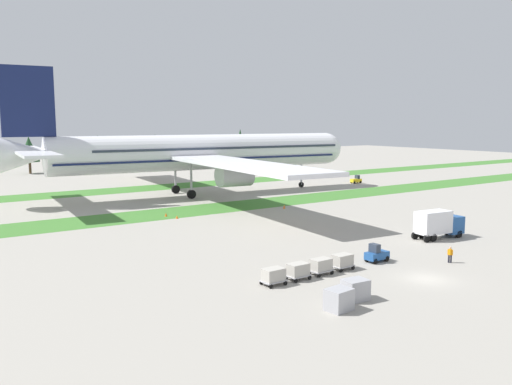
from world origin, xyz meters
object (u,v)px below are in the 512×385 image
airliner (193,152)px  cargo_dolly_lead (342,260)px  baggage_tug (376,254)px  cargo_dolly_third (298,270)px  uld_container_0 (339,299)px  taxiway_marker_0 (177,217)px  catering_truck (438,223)px  taxiway_marker_2 (166,215)px  ground_crew_marshaller (450,254)px  cargo_dolly_fourth (273,275)px  pushback_tractor (356,180)px  taxiway_marker_1 (284,207)px  uld_container_1 (355,290)px  cargo_dolly_second (321,265)px

airliner → cargo_dolly_lead: bearing=-7.9°
baggage_tug → cargo_dolly_lead: baggage_tug is taller
cargo_dolly_third → uld_container_0: (-2.47, -8.18, -0.05)m
taxiway_marker_0 → catering_truck: bearing=-55.6°
catering_truck → taxiway_marker_2: 40.32m
baggage_tug → cargo_dolly_third: 10.83m
cargo_dolly_lead → uld_container_0: 11.73m
uld_container_0 → taxiway_marker_2: bearing=82.1°
ground_crew_marshaller → taxiway_marker_0: size_ratio=3.72×
cargo_dolly_fourth → catering_truck: size_ratio=0.31×
taxiway_marker_2 → pushback_tractor: bearing=15.0°
baggage_tug → catering_truck: size_ratio=0.37×
pushback_tractor → taxiway_marker_1: 41.55m
uld_container_0 → taxiway_marker_0: (6.91, 43.05, -0.64)m
pushback_tractor → taxiway_marker_2: pushback_tractor is taller
uld_container_0 → taxiway_marker_2: size_ratio=3.73×
cargo_dolly_lead → uld_container_1: bearing=-38.1°
cargo_dolly_second → pushback_tractor: 77.86m
airliner → baggage_tug: (-7.82, -56.06, -7.79)m
ground_crew_marshaller → uld_container_1: 16.78m
cargo_dolly_second → cargo_dolly_third: bearing=-90.0°
cargo_dolly_lead → taxiway_marker_1: (17.87, 32.95, -0.59)m
cargo_dolly_second → uld_container_1: (-2.55, -7.22, -0.05)m
cargo_dolly_lead → catering_truck: 20.28m
cargo_dolly_third → taxiway_marker_1: bearing=143.1°
taxiway_marker_1 → taxiway_marker_2: 20.31m
baggage_tug → pushback_tractor: (49.47, 52.44, 0.00)m
catering_truck → taxiway_marker_2: catering_truck is taller
uld_container_0 → taxiway_marker_1: bearing=57.6°
cargo_dolly_second → taxiway_marker_2: (0.96, 37.49, -0.65)m
taxiway_marker_0 → taxiway_marker_2: size_ratio=0.87×
cargo_dolly_fourth → taxiway_marker_0: size_ratio=4.78×
cargo_dolly_lead → uld_container_0: (-8.27, -8.31, -0.05)m
ground_crew_marshaller → taxiway_marker_1: bearing=147.2°
airliner → ground_crew_marshaller: 61.21m
catering_truck → cargo_dolly_second: bearing=-74.7°
ground_crew_marshaller → uld_container_0: 19.74m
baggage_tug → catering_truck: (14.91, 3.47, 1.14)m
cargo_dolly_fourth → taxiway_marker_2: bearing=168.5°
cargo_dolly_second → cargo_dolly_fourth: bearing=-90.0°
uld_container_0 → cargo_dolly_third: bearing=73.2°
cargo_dolly_second → cargo_dolly_fourth: same height
ground_crew_marshaller → taxiway_marker_0: ground_crew_marshaller is taller
ground_crew_marshaller → taxiway_marker_2: (-13.04, 41.95, -0.68)m
catering_truck → cargo_dolly_third: bearing=-75.5°
ground_crew_marshaller → baggage_tug: bearing=-150.0°
cargo_dolly_third → cargo_dolly_second: bearing=90.0°
cargo_dolly_third → ground_crew_marshaller: (16.90, -4.40, 0.03)m
cargo_dolly_second → catering_truck: size_ratio=0.31×
airliner → cargo_dolly_fourth: (-21.54, -56.38, -7.68)m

